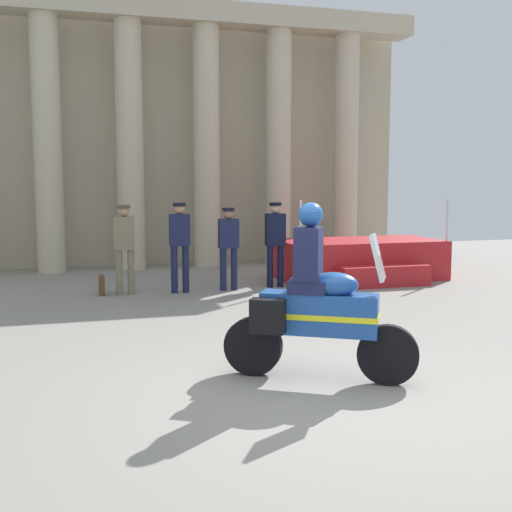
{
  "coord_description": "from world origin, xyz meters",
  "views": [
    {
      "loc": [
        -2.44,
        -5.92,
        2.12
      ],
      "look_at": [
        0.33,
        3.31,
        1.01
      ],
      "focal_mm": 45.54,
      "sensor_mm": 36.0,
      "label": 1
    }
  ],
  "objects_px": {
    "officer_in_row_0": "(124,242)",
    "officer_in_row_3": "(275,238)",
    "officer_in_row_1": "(180,240)",
    "motorcycle_with_rider": "(313,306)",
    "briefcase_on_ground": "(102,285)",
    "reviewing_stand": "(360,260)",
    "officer_in_row_2": "(229,242)"
  },
  "relations": [
    {
      "from": "officer_in_row_1",
      "to": "motorcycle_with_rider",
      "type": "relative_size",
      "value": 0.9
    },
    {
      "from": "officer_in_row_1",
      "to": "officer_in_row_3",
      "type": "xyz_separation_m",
      "value": [
        1.95,
        0.12,
        -0.01
      ]
    },
    {
      "from": "officer_in_row_2",
      "to": "officer_in_row_1",
      "type": "bearing_deg",
      "value": 2.97
    },
    {
      "from": "reviewing_stand",
      "to": "motorcycle_with_rider",
      "type": "relative_size",
      "value": 1.84
    },
    {
      "from": "officer_in_row_1",
      "to": "officer_in_row_3",
      "type": "bearing_deg",
      "value": -173.71
    },
    {
      "from": "officer_in_row_0",
      "to": "motorcycle_with_rider",
      "type": "relative_size",
      "value": 0.88
    },
    {
      "from": "reviewing_stand",
      "to": "officer_in_row_2",
      "type": "height_order",
      "value": "reviewing_stand"
    },
    {
      "from": "officer_in_row_0",
      "to": "officer_in_row_1",
      "type": "distance_m",
      "value": 1.03
    },
    {
      "from": "officer_in_row_0",
      "to": "officer_in_row_1",
      "type": "bearing_deg",
      "value": 177.9
    },
    {
      "from": "reviewing_stand",
      "to": "briefcase_on_ground",
      "type": "distance_m",
      "value": 5.54
    },
    {
      "from": "officer_in_row_0",
      "to": "reviewing_stand",
      "type": "bearing_deg",
      "value": -171.12
    },
    {
      "from": "officer_in_row_0",
      "to": "motorcycle_with_rider",
      "type": "bearing_deg",
      "value": 106.33
    },
    {
      "from": "officer_in_row_2",
      "to": "motorcycle_with_rider",
      "type": "distance_m",
      "value": 5.82
    },
    {
      "from": "officer_in_row_2",
      "to": "briefcase_on_ground",
      "type": "height_order",
      "value": "officer_in_row_2"
    },
    {
      "from": "officer_in_row_1",
      "to": "motorcycle_with_rider",
      "type": "xyz_separation_m",
      "value": [
        0.4,
        -5.79,
        -0.22
      ]
    },
    {
      "from": "motorcycle_with_rider",
      "to": "briefcase_on_ground",
      "type": "height_order",
      "value": "motorcycle_with_rider"
    },
    {
      "from": "reviewing_stand",
      "to": "officer_in_row_2",
      "type": "distance_m",
      "value": 3.22
    },
    {
      "from": "officer_in_row_1",
      "to": "officer_in_row_2",
      "type": "bearing_deg",
      "value": -177.03
    },
    {
      "from": "reviewing_stand",
      "to": "officer_in_row_3",
      "type": "relative_size",
      "value": 2.06
    },
    {
      "from": "officer_in_row_1",
      "to": "officer_in_row_2",
      "type": "xyz_separation_m",
      "value": [
        0.96,
        0.0,
        -0.06
      ]
    },
    {
      "from": "officer_in_row_1",
      "to": "officer_in_row_2",
      "type": "distance_m",
      "value": 0.96
    },
    {
      "from": "officer_in_row_2",
      "to": "officer_in_row_0",
      "type": "bearing_deg",
      "value": 0.35
    },
    {
      "from": "briefcase_on_ground",
      "to": "officer_in_row_3",
      "type": "bearing_deg",
      "value": -1.05
    },
    {
      "from": "officer_in_row_3",
      "to": "motorcycle_with_rider",
      "type": "height_order",
      "value": "motorcycle_with_rider"
    },
    {
      "from": "motorcycle_with_rider",
      "to": "officer_in_row_3",
      "type": "bearing_deg",
      "value": 106.43
    },
    {
      "from": "reviewing_stand",
      "to": "officer_in_row_0",
      "type": "height_order",
      "value": "reviewing_stand"
    },
    {
      "from": "officer_in_row_1",
      "to": "officer_in_row_3",
      "type": "height_order",
      "value": "officer_in_row_1"
    },
    {
      "from": "officer_in_row_1",
      "to": "briefcase_on_ground",
      "type": "height_order",
      "value": "officer_in_row_1"
    },
    {
      "from": "officer_in_row_0",
      "to": "motorcycle_with_rider",
      "type": "xyz_separation_m",
      "value": [
        1.43,
        -5.87,
        -0.2
      ]
    },
    {
      "from": "officer_in_row_0",
      "to": "officer_in_row_3",
      "type": "bearing_deg",
      "value": -176.59
    },
    {
      "from": "officer_in_row_3",
      "to": "briefcase_on_ground",
      "type": "distance_m",
      "value": 3.5
    },
    {
      "from": "motorcycle_with_rider",
      "to": "briefcase_on_ground",
      "type": "relative_size",
      "value": 5.28
    }
  ]
}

